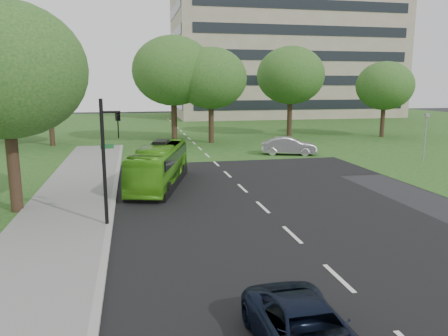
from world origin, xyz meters
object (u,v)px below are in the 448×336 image
sedan (289,146)px  tree_park_c (211,78)px  tree_park_e (385,86)px  tree_park_d (291,76)px  tree_park_a (48,85)px  office_building (284,48)px  tree_park_b (173,71)px  bus (159,165)px  tree_side_near (5,70)px  suv (308,334)px  traffic_light (108,153)px  camera_pole (426,131)px

sedan → tree_park_c: bearing=47.4°
tree_park_e → sedan: tree_park_e is taller
tree_park_d → tree_park_a: bearing=-172.6°
office_building → tree_park_c: size_ratio=4.23×
tree_park_c → tree_park_b: bearing=164.7°
bus → tree_park_e: bearing=51.4°
tree_park_c → tree_park_a: bearing=176.4°
office_building → tree_side_near: (-33.39, -58.22, -6.05)m
tree_park_b → bus: bearing=-98.1°
tree_park_b → tree_side_near: bearing=-112.4°
office_building → tree_park_c: (-20.18, -36.02, -6.07)m
office_building → sedan: 48.87m
office_building → tree_park_a: office_building is taller
tree_park_d → suv: bearing=-109.7°
office_building → tree_park_d: bearing=-107.9°
traffic_light → tree_side_near: bearing=121.9°
tree_park_b → sedan: size_ratio=2.32×
tree_park_c → bus: bearing=-109.2°
traffic_light → sedan: bearing=28.1°
tree_park_c → tree_side_near: size_ratio=1.00×
camera_pole → sedan: bearing=160.8°
traffic_light → suv: bearing=-87.6°
tree_park_e → traffic_light: size_ratio=1.58×
tree_park_c → tree_side_near: (-13.21, -22.20, 0.02)m
office_building → sedan: size_ratio=8.79×
tree_park_a → sedan: size_ratio=1.87×
tree_park_a → tree_side_near: (2.22, -23.16, 0.66)m
tree_park_c → traffic_light: (-8.81, -25.42, -3.32)m
tree_side_near → office_building: bearing=60.2°
tree_park_a → suv: bearing=-73.0°
tree_side_near → camera_pole: size_ratio=2.60×
tree_park_b → tree_park_c: (3.63, -0.99, -0.72)m
suv → traffic_light: bearing=112.8°
tree_park_a → tree_park_c: tree_park_c is taller
tree_side_near → sedan: tree_side_near is taller
tree_park_e → camera_pole: bearing=-110.3°
sedan → tree_park_a: bearing=82.1°
traffic_light → camera_pole: traffic_light is taller
tree_park_d → traffic_light: (-18.72, -29.66, -3.72)m
tree_park_e → tree_side_near: bearing=-144.9°
bus → suv: bus is taller
tree_park_a → office_building: bearing=44.6°
tree_park_c → traffic_light: bearing=-109.1°
tree_park_a → camera_pole: tree_park_a is taller
suv → tree_side_near: bearing=122.5°
tree_park_c → tree_park_e: (19.72, 0.95, -0.75)m
bus → suv: 17.42m
sedan → tree_side_near: bearing=143.9°
tree_park_c → bus: 19.98m
traffic_light → camera_pole: size_ratio=1.45×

